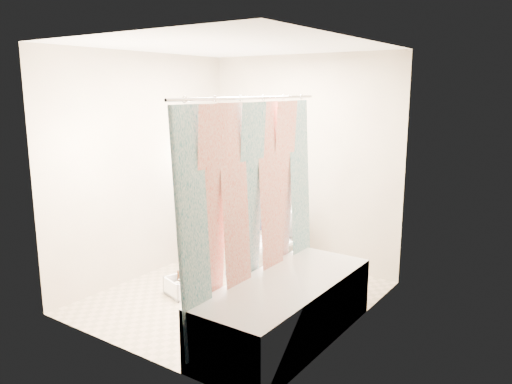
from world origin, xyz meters
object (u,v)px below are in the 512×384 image
Objects in this scene: plumber at (242,192)px; toilet at (276,244)px; cleaning_caddy at (181,288)px; bathtub at (286,308)px.

toilet is at bearing 95.57° from plumber.
bathtub is at bearing 10.62° from cleaning_caddy.
plumber reaches higher than cleaning_caddy.
bathtub is 2.40× the size of toilet.
plumber reaches higher than bathtub.
bathtub reaches higher than cleaning_caddy.
bathtub is at bearing -55.73° from toilet.
toilet reaches higher than cleaning_caddy.
plumber is at bearing -166.32° from toilet.
bathtub is 1.41m from toilet.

